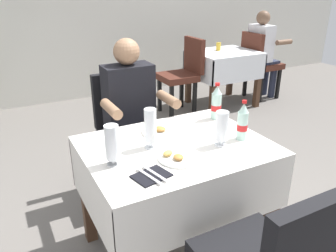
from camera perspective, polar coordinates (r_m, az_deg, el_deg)
ground_plane at (r=2.37m, az=2.54°, el=-19.94°), size 11.00×11.00×0.00m
main_dining_table at (r=2.04m, az=1.33°, el=-7.79°), size 1.05×0.81×0.76m
chair_far_diner_seat at (r=2.69m, az=-6.92°, el=-0.37°), size 0.44×0.50×0.97m
seated_diner_far at (r=2.54m, az=-6.06°, el=2.04°), size 0.50×0.46×1.26m
plate_near_camera at (r=1.80m, az=1.76°, el=-5.24°), size 0.24×0.24×0.04m
plate_far_diner at (r=2.10m, az=-1.75°, el=-0.68°), size 0.22×0.22×0.06m
beer_glass_left at (r=1.92m, az=9.03°, el=-0.34°), size 0.07×0.07×0.21m
beer_glass_middle at (r=1.87m, az=-2.98°, el=-0.45°), size 0.07×0.07×0.23m
beer_glass_right at (r=1.72m, az=-9.38°, el=-3.02°), size 0.07×0.07×0.22m
cola_bottle_primary at (r=2.31m, az=8.15°, el=3.79°), size 0.07×0.07×0.25m
cola_bottle_secondary at (r=2.02m, az=12.44°, el=0.57°), size 0.06×0.06×0.24m
napkin_cutlery_set at (r=1.65m, az=-2.82°, el=-8.34°), size 0.19×0.20×0.01m
background_dining_table at (r=4.78m, az=9.32°, el=9.94°), size 0.86×0.73×0.76m
background_chair_left at (r=4.44m, az=2.59°, el=9.18°), size 0.50×0.44×0.97m
background_chair_right at (r=5.19m, az=15.09°, el=10.46°), size 0.50×0.44×0.97m
background_patron at (r=5.19m, az=15.68°, el=12.18°), size 0.46×0.50×1.26m
background_table_tumbler at (r=4.78m, az=8.50°, el=13.10°), size 0.06×0.06×0.11m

